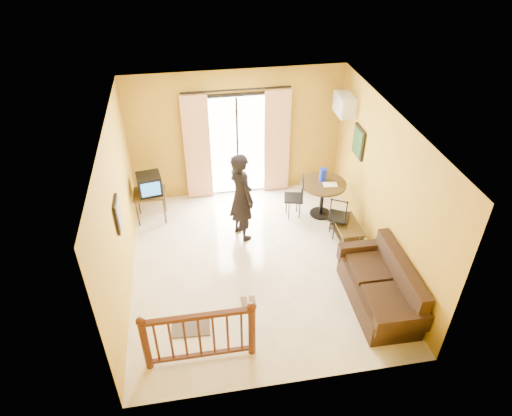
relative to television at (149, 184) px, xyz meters
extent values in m
plane|color=beige|center=(1.87, -1.75, -0.84)|extent=(5.00, 5.00, 0.00)
plane|color=white|center=(1.87, -1.75, 1.96)|extent=(5.00, 5.00, 0.00)
plane|color=#B78C23|center=(1.87, 0.75, 0.56)|extent=(4.50, 0.00, 4.50)
plane|color=#B78C23|center=(1.87, -4.25, 0.56)|extent=(4.50, 0.00, 4.50)
plane|color=#B78C23|center=(-0.38, -1.75, 0.56)|extent=(0.00, 5.00, 5.00)
plane|color=#B78C23|center=(4.12, -1.75, 0.56)|extent=(0.00, 5.00, 5.00)
cube|color=black|center=(1.87, 0.74, 0.31)|extent=(1.34, 0.03, 2.34)
cube|color=white|center=(1.87, 0.70, 0.31)|extent=(1.20, 0.04, 2.20)
cube|color=black|center=(1.87, 0.68, 0.31)|extent=(0.04, 0.02, 2.20)
cube|color=#F5E7B9|center=(1.02, 0.65, 0.36)|extent=(0.55, 0.08, 2.35)
cube|color=#F5E7B9|center=(2.72, 0.65, 0.36)|extent=(0.55, 0.08, 2.35)
cylinder|color=black|center=(1.87, 0.65, 1.58)|extent=(2.20, 0.04, 0.04)
cube|color=black|center=(-0.03, 0.00, -0.23)|extent=(0.64, 0.53, 0.04)
cylinder|color=black|center=(-0.30, -0.21, -0.54)|extent=(0.04, 0.04, 0.62)
cylinder|color=black|center=(0.24, -0.21, -0.54)|extent=(0.04, 0.04, 0.62)
cylinder|color=black|center=(-0.30, 0.22, -0.54)|extent=(0.04, 0.04, 0.62)
cylinder|color=black|center=(0.24, 0.22, -0.54)|extent=(0.04, 0.04, 0.62)
cube|color=black|center=(0.00, 0.00, 0.00)|extent=(0.52, 0.48, 0.41)
cube|color=#2780ED|center=(0.03, -0.21, 0.00)|extent=(0.37, 0.07, 0.30)
cube|color=black|center=(-0.35, -1.95, 0.71)|extent=(0.04, 0.42, 0.52)
cube|color=#534E47|center=(-0.33, -1.95, 0.71)|extent=(0.01, 0.34, 0.44)
cylinder|color=black|center=(3.46, -0.45, -0.09)|extent=(0.93, 0.93, 0.04)
cylinder|color=black|center=(3.46, -0.45, -0.47)|extent=(0.08, 0.08, 0.76)
cylinder|color=black|center=(3.46, -0.45, -0.83)|extent=(0.46, 0.46, 0.03)
cylinder|color=#1325B3|center=(3.47, -0.34, 0.07)|extent=(0.14, 0.14, 0.27)
cube|color=beige|center=(3.57, -0.55, -0.06)|extent=(0.30, 0.21, 0.02)
cube|color=white|center=(3.97, 0.20, 1.31)|extent=(0.30, 0.60, 0.40)
cube|color=gray|center=(3.82, 0.20, 1.31)|extent=(0.02, 0.56, 0.36)
cube|color=black|center=(4.09, -0.45, 0.81)|extent=(0.04, 0.50, 0.60)
cube|color=black|center=(4.06, -0.45, 0.81)|extent=(0.01, 0.42, 0.52)
cube|color=black|center=(3.72, -1.32, -0.51)|extent=(0.44, 0.79, 0.04)
cube|color=black|center=(3.72, -1.32, -0.74)|extent=(0.40, 0.75, 0.03)
cube|color=black|center=(3.54, -1.67, -0.68)|extent=(0.05, 0.05, 0.34)
cube|color=black|center=(3.90, -1.67, -0.68)|extent=(0.05, 0.05, 0.34)
cube|color=black|center=(3.54, -0.97, -0.68)|extent=(0.05, 0.05, 0.34)
cube|color=black|center=(3.90, -0.97, -0.68)|extent=(0.05, 0.05, 0.34)
imported|color=#4F3A1B|center=(3.72, -1.14, -0.46)|extent=(0.21, 0.21, 0.06)
cube|color=black|center=(3.67, -3.04, -0.63)|extent=(0.88, 1.72, 0.43)
cube|color=black|center=(3.99, -3.04, -0.26)|extent=(0.22, 1.71, 0.59)
cube|color=black|center=(3.67, -3.87, -0.40)|extent=(0.85, 0.18, 0.32)
cube|color=black|center=(3.67, -2.20, -0.40)|extent=(0.85, 0.18, 0.32)
cube|color=black|center=(3.62, -3.41, -0.39)|extent=(0.60, 0.70, 0.11)
cube|color=black|center=(3.62, -2.66, -0.39)|extent=(0.60, 0.70, 0.11)
imported|color=black|center=(1.73, -0.86, 0.06)|extent=(0.67, 0.78, 1.82)
cylinder|color=#471E0F|center=(-0.03, -3.65, -0.38)|extent=(0.11, 0.11, 0.92)
cylinder|color=#471E0F|center=(1.47, -3.65, -0.38)|extent=(0.11, 0.11, 0.92)
sphere|color=#471E0F|center=(-0.03, -3.65, 0.13)|extent=(0.13, 0.13, 0.13)
sphere|color=#471E0F|center=(1.47, -3.65, 0.13)|extent=(0.13, 0.13, 0.13)
cube|color=#471E0F|center=(0.72, -3.65, 0.08)|extent=(1.55, 0.08, 0.06)
cube|color=#471E0F|center=(0.72, -3.65, -0.74)|extent=(1.55, 0.06, 0.05)
cube|color=#4F443F|center=(0.59, -3.03, -0.83)|extent=(0.62, 0.44, 0.02)
cube|color=#4F3A1B|center=(1.50, -2.68, -0.83)|extent=(0.11, 0.25, 0.03)
cube|color=#4F3A1B|center=(1.64, -2.68, -0.83)|extent=(0.11, 0.25, 0.03)
camera|label=1|loc=(0.80, -7.91, 4.86)|focal=32.00mm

